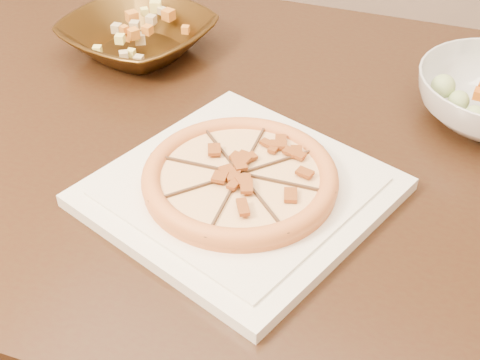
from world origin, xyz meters
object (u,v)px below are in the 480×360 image
at_px(dining_table, 206,172).
at_px(pizza, 240,178).
at_px(plate, 240,191).
at_px(bronze_bowl, 138,37).

xyz_separation_m(dining_table, pizza, (0.13, -0.13, 0.13)).
xyz_separation_m(plate, pizza, (-0.00, 0.00, 0.02)).
height_order(plate, bronze_bowl, bronze_bowl).
relative_size(dining_table, plate, 3.75).
distance_m(plate, pizza, 0.02).
bearing_deg(pizza, dining_table, 133.94).
bearing_deg(pizza, plate, -5.48).
xyz_separation_m(dining_table, plate, (0.13, -0.13, 0.11)).
bearing_deg(plate, dining_table, 133.95).
bearing_deg(pizza, bronze_bowl, 140.81).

